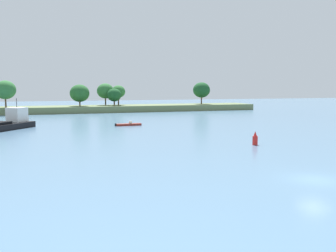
% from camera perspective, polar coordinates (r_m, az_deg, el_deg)
% --- Properties ---
extents(ground_plane, '(400.00, 400.00, 0.00)m').
position_cam_1_polar(ground_plane, '(34.08, 21.63, -7.71)').
color(ground_plane, slate).
extents(treeline_island, '(88.68, 12.89, 9.85)m').
position_cam_1_polar(treeline_island, '(122.39, -7.38, 3.45)').
color(treeline_island, '#66754C').
rests_on(treeline_island, ground).
extents(fishing_skiff, '(5.51, 1.29, 0.93)m').
position_cam_1_polar(fishing_skiff, '(76.50, -6.09, 0.23)').
color(fishing_skiff, maroon).
rests_on(fishing_skiff, ground).
extents(channel_buoy_red, '(0.70, 0.70, 1.90)m').
position_cam_1_polar(channel_buoy_red, '(51.87, 13.27, -1.96)').
color(channel_buoy_red, red).
rests_on(channel_buoy_red, ground).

